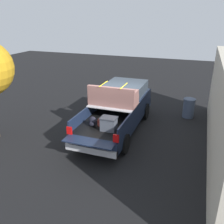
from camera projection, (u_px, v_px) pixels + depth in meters
name	position (u px, v px, depth m)	size (l,w,h in m)	color
ground_plane	(117.00, 130.00, 11.12)	(40.00, 40.00, 0.00)	black
pickup_truck	(119.00, 107.00, 11.08)	(6.05, 2.06, 2.23)	#162138
building_facade	(219.00, 112.00, 8.59)	(9.72, 0.36, 3.40)	beige
trash_can	(189.00, 108.00, 12.31)	(0.60, 0.60, 0.98)	#3F4C66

